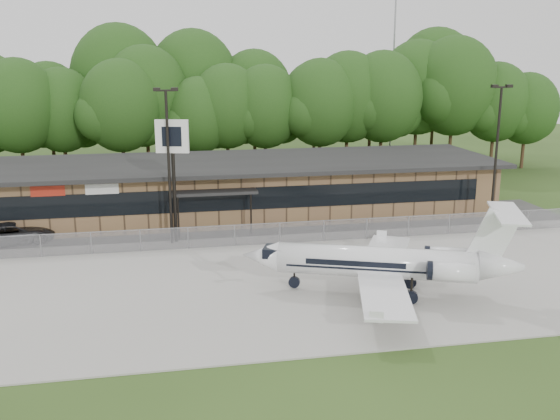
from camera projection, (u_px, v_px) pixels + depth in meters
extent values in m
plane|color=#2A4117|center=(300.00, 348.00, 26.62)|extent=(160.00, 160.00, 0.00)
cube|color=#9E9B93|center=(268.00, 283.00, 34.24)|extent=(64.00, 18.00, 0.08)
cube|color=#383835|center=(241.00, 228.00, 45.21)|extent=(50.00, 9.00, 0.06)
cube|color=brown|center=(233.00, 189.00, 49.03)|extent=(40.00, 10.00, 4.00)
cube|color=black|center=(242.00, 199.00, 44.17)|extent=(36.00, 0.08, 1.60)
cube|color=black|center=(234.00, 163.00, 48.03)|extent=(41.00, 11.50, 0.30)
cube|color=black|center=(214.00, 192.00, 43.08)|extent=(6.00, 1.60, 0.20)
cube|color=#B12615|center=(48.00, 191.00, 41.50)|extent=(2.20, 0.06, 0.70)
cube|color=silver|center=(102.00, 189.00, 42.14)|extent=(2.20, 0.06, 0.70)
cube|color=gray|center=(250.00, 235.00, 40.75)|extent=(46.00, 0.03, 1.50)
cube|color=gray|center=(250.00, 224.00, 40.57)|extent=(46.00, 0.04, 0.04)
cylinder|color=gray|center=(394.00, 53.00, 73.41)|extent=(0.20, 0.20, 25.00)
cylinder|color=black|center=(169.00, 170.00, 40.24)|extent=(0.18, 0.18, 10.00)
cube|color=black|center=(166.00, 90.00, 39.03)|extent=(1.20, 0.12, 0.12)
cube|color=black|center=(157.00, 89.00, 38.91)|extent=(0.45, 0.30, 0.22)
cube|color=black|center=(174.00, 89.00, 39.12)|extent=(0.45, 0.30, 0.22)
cylinder|color=black|center=(496.00, 159.00, 44.45)|extent=(0.18, 0.18, 10.00)
cube|color=black|center=(502.00, 87.00, 43.23)|extent=(1.20, 0.12, 0.12)
cube|color=black|center=(495.00, 86.00, 43.12)|extent=(0.45, 0.30, 0.22)
cube|color=black|center=(509.00, 86.00, 43.32)|extent=(0.45, 0.30, 0.22)
cylinder|color=white|center=(376.00, 264.00, 32.17)|extent=(10.04, 5.12, 1.62)
cone|color=white|center=(261.00, 257.00, 33.20)|extent=(2.47, 2.24, 1.62)
cone|color=white|center=(501.00, 268.00, 31.10)|extent=(2.66, 2.31, 1.62)
cube|color=white|center=(384.00, 296.00, 29.00)|extent=(4.25, 6.47, 0.12)
cube|color=white|center=(386.00, 253.00, 35.39)|extent=(4.25, 6.47, 0.12)
cylinder|color=white|center=(451.00, 273.00, 30.31)|extent=(2.41, 1.65, 0.91)
cylinder|color=white|center=(447.00, 257.00, 32.73)|extent=(2.41, 1.65, 0.91)
cube|color=white|center=(493.00, 239.00, 30.83)|extent=(2.38, 1.02, 3.05)
cube|color=white|center=(508.00, 215.00, 30.42)|extent=(2.89, 4.82, 0.10)
cube|color=black|center=(274.00, 253.00, 33.01)|extent=(1.38, 1.50, 0.51)
cube|color=black|center=(410.00, 291.00, 32.20)|extent=(1.62, 2.56, 0.71)
cylinder|color=black|center=(294.00, 283.00, 33.22)|extent=(0.78, 0.78, 0.22)
imported|color=#333336|center=(13.00, 234.00, 41.23)|extent=(5.69, 3.72, 1.45)
cylinder|color=black|center=(174.00, 185.00, 40.84)|extent=(0.28, 0.28, 7.81)
cube|color=silver|center=(172.00, 136.00, 40.07)|extent=(2.14, 0.74, 2.15)
cube|color=black|center=(172.00, 137.00, 39.95)|extent=(1.24, 0.33, 1.27)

